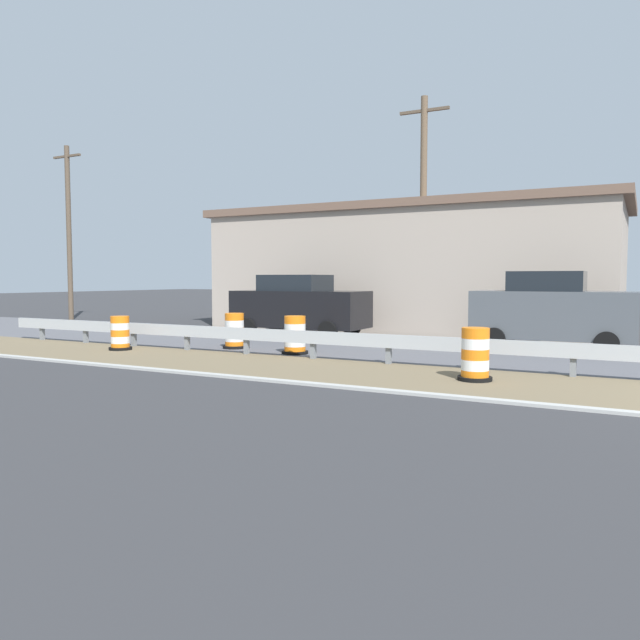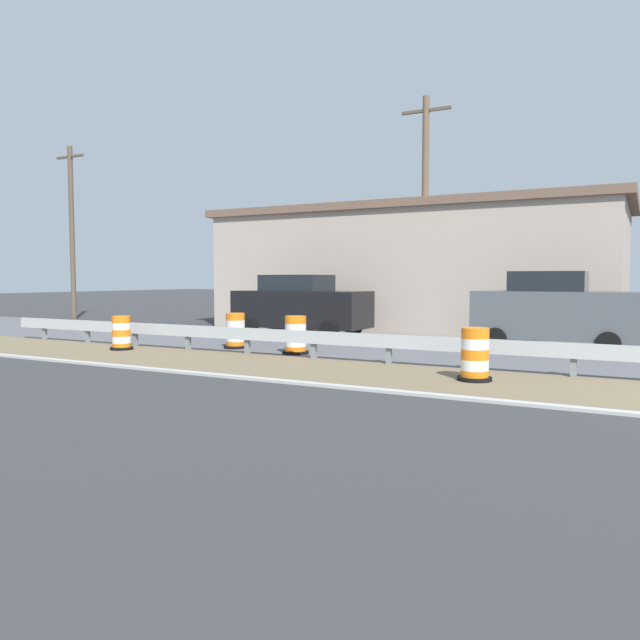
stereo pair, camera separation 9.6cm
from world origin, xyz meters
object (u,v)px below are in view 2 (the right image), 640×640
object	(u,v)px
traffic_barrel_nearest	(475,357)
car_trailing_near_lane	(301,305)
car_mid_far_lane	(553,311)
traffic_barrel_mid	(235,332)
traffic_barrel_close	(296,337)
utility_pole_near	(425,212)
utility_pole_mid	(72,230)
traffic_barrel_far	(121,335)

from	to	relation	value
traffic_barrel_nearest	car_trailing_near_lane	distance (m)	10.21
traffic_barrel_nearest	car_mid_far_lane	size ratio (longest dim) A/B	0.24
traffic_barrel_nearest	car_mid_far_lane	bearing A→B (deg)	-5.49
traffic_barrel_mid	car_mid_far_lane	xyz separation A→B (m)	(4.01, -8.15, 0.65)
traffic_barrel_close	utility_pole_near	xyz separation A→B (m)	(7.05, -1.20, 3.91)
car_mid_far_lane	utility_pole_mid	world-z (taller)	utility_pole_mid
utility_pole_near	utility_pole_mid	size ratio (longest dim) A/B	1.00
utility_pole_near	car_trailing_near_lane	bearing A→B (deg)	124.52
traffic_barrel_far	utility_pole_near	world-z (taller)	utility_pole_near
traffic_barrel_mid	utility_pole_mid	world-z (taller)	utility_pole_mid
traffic_barrel_mid	car_mid_far_lane	size ratio (longest dim) A/B	0.23
traffic_barrel_nearest	car_mid_far_lane	xyz separation A→B (m)	(6.39, -0.61, 0.64)
car_trailing_near_lane	traffic_barrel_far	bearing A→B (deg)	-112.19
traffic_barrel_nearest	utility_pole_mid	size ratio (longest dim) A/B	0.12
traffic_barrel_mid	car_mid_far_lane	world-z (taller)	car_mid_far_lane
traffic_barrel_mid	car_mid_far_lane	bearing A→B (deg)	-63.81
car_mid_far_lane	utility_pole_mid	distance (m)	23.00
car_trailing_near_lane	utility_pole_near	world-z (taller)	utility_pole_near
car_trailing_near_lane	traffic_barrel_close	bearing A→B (deg)	-62.19
utility_pole_mid	traffic_barrel_far	bearing A→B (deg)	-125.03
car_mid_far_lane	traffic_barrel_close	bearing A→B (deg)	-144.72
car_trailing_near_lane	utility_pole_mid	size ratio (longest dim) A/B	0.56
traffic_barrel_mid	traffic_barrel_close	bearing A→B (deg)	-98.39
traffic_barrel_nearest	traffic_barrel_close	world-z (taller)	traffic_barrel_nearest
traffic_barrel_far	utility_pole_near	bearing A→B (deg)	-35.23
traffic_barrel_nearest	traffic_barrel_close	size ratio (longest dim) A/B	1.03
car_trailing_near_lane	traffic_barrel_mid	bearing A→B (deg)	-87.34
traffic_barrel_nearest	traffic_barrel_far	xyz separation A→B (m)	(0.54, 10.17, -0.04)
traffic_barrel_nearest	traffic_barrel_close	distance (m)	5.71
utility_pole_mid	car_mid_far_lane	bearing A→B (deg)	-96.19
traffic_barrel_close	car_mid_far_lane	size ratio (longest dim) A/B	0.23
traffic_barrel_nearest	traffic_barrel_far	bearing A→B (deg)	86.94
traffic_barrel_close	traffic_barrel_far	world-z (taller)	traffic_barrel_close
traffic_barrel_far	car_mid_far_lane	bearing A→B (deg)	-61.54
traffic_barrel_mid	traffic_barrel_far	bearing A→B (deg)	124.87
traffic_barrel_far	car_mid_far_lane	size ratio (longest dim) A/B	0.22
traffic_barrel_far	traffic_barrel_nearest	bearing A→B (deg)	-93.06
traffic_barrel_far	car_mid_far_lane	distance (m)	12.29
traffic_barrel_far	car_trailing_near_lane	world-z (taller)	car_trailing_near_lane
traffic_barrel_mid	car_trailing_near_lane	bearing A→B (deg)	3.26
traffic_barrel_far	utility_pole_near	size ratio (longest dim) A/B	0.11
traffic_barrel_mid	utility_pole_near	xyz separation A→B (m)	(6.72, -3.41, 3.91)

